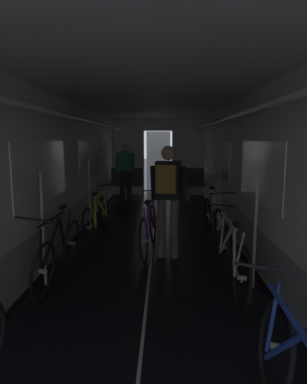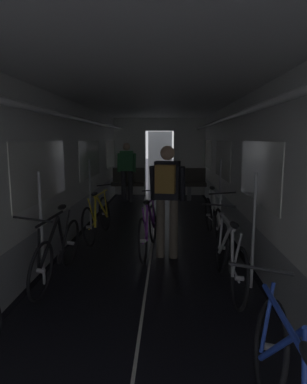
% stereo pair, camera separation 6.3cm
% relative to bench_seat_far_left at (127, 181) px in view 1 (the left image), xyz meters
% --- Properties ---
extents(train_car_shell, '(3.14, 12.34, 2.57)m').
position_rel_bench_seat_far_left_xyz_m(train_car_shell, '(0.90, -4.47, 1.13)').
color(train_car_shell, black).
rests_on(train_car_shell, ground).
extents(bench_seat_far_left, '(0.98, 0.51, 0.95)m').
position_rel_bench_seat_far_left_xyz_m(bench_seat_far_left, '(0.00, 0.00, 0.00)').
color(bench_seat_far_left, gray).
rests_on(bench_seat_far_left, ground).
extents(bench_seat_far_right, '(0.98, 0.51, 0.95)m').
position_rel_bench_seat_far_left_xyz_m(bench_seat_far_right, '(1.80, 0.00, 0.00)').
color(bench_seat_far_right, gray).
rests_on(bench_seat_far_right, ground).
extents(bicycle_black, '(0.44, 1.69, 0.95)m').
position_rel_bench_seat_far_left_xyz_m(bicycle_black, '(-0.23, -5.85, -0.19)').
color(bicycle_black, black).
rests_on(bicycle_black, ground).
extents(bicycle_silver, '(0.44, 1.69, 0.95)m').
position_rel_bench_seat_far_left_xyz_m(bicycle_silver, '(1.90, -5.99, -0.18)').
color(bicycle_silver, black).
rests_on(bicycle_silver, ground).
extents(bicycle_white, '(0.44, 1.69, 0.94)m').
position_rel_bench_seat_far_left_xyz_m(bicycle_white, '(1.98, -3.97, -0.18)').
color(bicycle_white, black).
rests_on(bicycle_white, ground).
extents(bicycle_yellow, '(0.46, 1.69, 0.96)m').
position_rel_bench_seat_far_left_xyz_m(bicycle_yellow, '(-0.11, -3.95, -0.19)').
color(bicycle_yellow, black).
rests_on(bicycle_yellow, ground).
extents(person_cyclist_aisle, '(0.55, 0.43, 1.69)m').
position_rel_bench_seat_far_left_xyz_m(person_cyclist_aisle, '(1.15, -4.97, 0.45)').
color(person_cyclist_aisle, brown).
rests_on(person_cyclist_aisle, ground).
extents(bicycle_purple_in_aisle, '(0.44, 1.69, 0.95)m').
position_rel_bench_seat_far_left_xyz_m(bicycle_purple_in_aisle, '(0.86, -4.70, -0.18)').
color(bicycle_purple_in_aisle, black).
rests_on(bicycle_purple_in_aisle, ground).
extents(person_standing_near_bench, '(0.53, 0.23, 1.69)m').
position_rel_bench_seat_far_left_xyz_m(person_standing_near_bench, '(0.00, -0.38, 0.41)').
color(person_standing_near_bench, '#2D2D33').
rests_on(person_standing_near_bench, ground).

